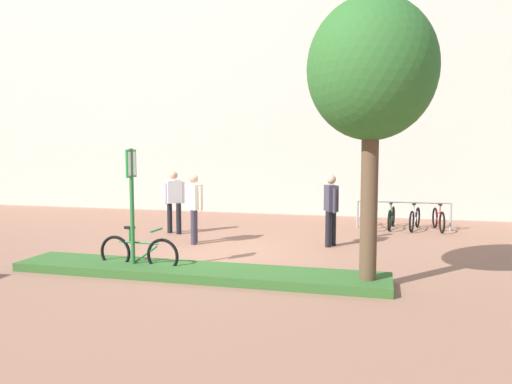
{
  "coord_description": "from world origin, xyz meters",
  "views": [
    {
      "loc": [
        3.3,
        -10.25,
        2.32
      ],
      "look_at": [
        0.3,
        1.39,
        1.27
      ],
      "focal_mm": 34.18,
      "sensor_mm": 36.0,
      "label": 1
    }
  ],
  "objects_px": {
    "bike_rack_cluster": "(403,217)",
    "parking_sign_post": "(132,192)",
    "tree_sidewalk": "(372,72)",
    "bike_at_sign": "(139,253)",
    "person_casual_tan": "(194,204)",
    "person_suited_navy": "(331,206)",
    "bollard_steel": "(363,221)",
    "person_shirt_white": "(174,198)"
  },
  "relations": [
    {
      "from": "bike_at_sign",
      "to": "bike_rack_cluster",
      "type": "bearing_deg",
      "value": 51.32
    },
    {
      "from": "bike_at_sign",
      "to": "person_casual_tan",
      "type": "height_order",
      "value": "person_casual_tan"
    },
    {
      "from": "tree_sidewalk",
      "to": "parking_sign_post",
      "type": "relative_size",
      "value": 2.04
    },
    {
      "from": "person_shirt_white",
      "to": "person_suited_navy",
      "type": "relative_size",
      "value": 1.0
    },
    {
      "from": "person_suited_navy",
      "to": "tree_sidewalk",
      "type": "bearing_deg",
      "value": -74.39
    },
    {
      "from": "bollard_steel",
      "to": "parking_sign_post",
      "type": "bearing_deg",
      "value": -131.25
    },
    {
      "from": "tree_sidewalk",
      "to": "bollard_steel",
      "type": "relative_size",
      "value": 5.3
    },
    {
      "from": "bollard_steel",
      "to": "person_casual_tan",
      "type": "distance_m",
      "value": 4.41
    },
    {
      "from": "bike_rack_cluster",
      "to": "parking_sign_post",
      "type": "bearing_deg",
      "value": -128.73
    },
    {
      "from": "parking_sign_post",
      "to": "bike_rack_cluster",
      "type": "distance_m",
      "value": 8.34
    },
    {
      "from": "bike_rack_cluster",
      "to": "person_suited_navy",
      "type": "xyz_separation_m",
      "value": [
        -1.79,
        -3.03,
        0.64
      ]
    },
    {
      "from": "parking_sign_post",
      "to": "bike_rack_cluster",
      "type": "xyz_separation_m",
      "value": [
        5.17,
        6.44,
        -1.19
      ]
    },
    {
      "from": "bollard_steel",
      "to": "person_suited_navy",
      "type": "relative_size",
      "value": 0.52
    },
    {
      "from": "person_suited_navy",
      "to": "parking_sign_post",
      "type": "bearing_deg",
      "value": -134.72
    },
    {
      "from": "bollard_steel",
      "to": "person_shirt_white",
      "type": "relative_size",
      "value": 0.52
    },
    {
      "from": "tree_sidewalk",
      "to": "person_suited_navy",
      "type": "relative_size",
      "value": 2.77
    },
    {
      "from": "tree_sidewalk",
      "to": "person_shirt_white",
      "type": "height_order",
      "value": "tree_sidewalk"
    },
    {
      "from": "person_suited_navy",
      "to": "bollard_steel",
      "type": "bearing_deg",
      "value": 60.43
    },
    {
      "from": "parking_sign_post",
      "to": "person_suited_navy",
      "type": "bearing_deg",
      "value": 45.28
    },
    {
      "from": "tree_sidewalk",
      "to": "bike_rack_cluster",
      "type": "height_order",
      "value": "tree_sidewalk"
    },
    {
      "from": "parking_sign_post",
      "to": "person_suited_navy",
      "type": "distance_m",
      "value": 4.83
    },
    {
      "from": "person_casual_tan",
      "to": "bike_at_sign",
      "type": "bearing_deg",
      "value": -90.24
    },
    {
      "from": "bollard_steel",
      "to": "person_shirt_white",
      "type": "height_order",
      "value": "person_shirt_white"
    },
    {
      "from": "parking_sign_post",
      "to": "person_casual_tan",
      "type": "relative_size",
      "value": 1.36
    },
    {
      "from": "person_casual_tan",
      "to": "parking_sign_post",
      "type": "bearing_deg",
      "value": -91.72
    },
    {
      "from": "person_suited_navy",
      "to": "bike_at_sign",
      "type": "bearing_deg",
      "value": -134.77
    },
    {
      "from": "person_casual_tan",
      "to": "person_shirt_white",
      "type": "relative_size",
      "value": 1.0
    },
    {
      "from": "parking_sign_post",
      "to": "tree_sidewalk",
      "type": "bearing_deg",
      "value": -0.34
    },
    {
      "from": "tree_sidewalk",
      "to": "bollard_steel",
      "type": "height_order",
      "value": "tree_sidewalk"
    },
    {
      "from": "bike_rack_cluster",
      "to": "bollard_steel",
      "type": "xyz_separation_m",
      "value": [
        -1.08,
        -1.78,
        0.1
      ]
    },
    {
      "from": "bollard_steel",
      "to": "person_suited_navy",
      "type": "bearing_deg",
      "value": -119.57
    },
    {
      "from": "parking_sign_post",
      "to": "bike_at_sign",
      "type": "relative_size",
      "value": 1.39
    },
    {
      "from": "bike_at_sign",
      "to": "person_suited_navy",
      "type": "distance_m",
      "value": 4.73
    },
    {
      "from": "bike_at_sign",
      "to": "bollard_steel",
      "type": "bearing_deg",
      "value": 48.78
    },
    {
      "from": "parking_sign_post",
      "to": "person_casual_tan",
      "type": "bearing_deg",
      "value": 88.28
    },
    {
      "from": "bike_at_sign",
      "to": "person_shirt_white",
      "type": "height_order",
      "value": "person_shirt_white"
    },
    {
      "from": "parking_sign_post",
      "to": "bike_at_sign",
      "type": "height_order",
      "value": "parking_sign_post"
    },
    {
      "from": "tree_sidewalk",
      "to": "bike_at_sign",
      "type": "xyz_separation_m",
      "value": [
        -4.26,
        0.11,
        -3.22
      ]
    },
    {
      "from": "person_casual_tan",
      "to": "person_suited_navy",
      "type": "xyz_separation_m",
      "value": [
        3.29,
        0.52,
        0.0
      ]
    },
    {
      "from": "person_casual_tan",
      "to": "bollard_steel",
      "type": "bearing_deg",
      "value": 23.81
    },
    {
      "from": "tree_sidewalk",
      "to": "bike_rack_cluster",
      "type": "xyz_separation_m",
      "value": [
        0.83,
        6.47,
        -3.22
      ]
    },
    {
      "from": "bike_rack_cluster",
      "to": "person_casual_tan",
      "type": "bearing_deg",
      "value": -145.09
    }
  ]
}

